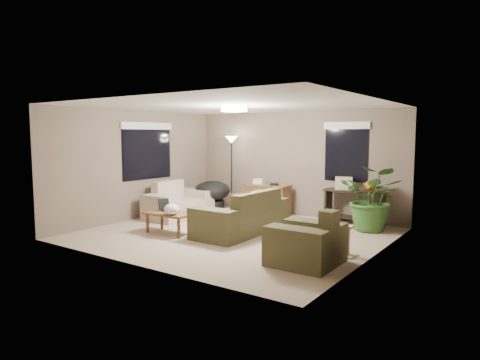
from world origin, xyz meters
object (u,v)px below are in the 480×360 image
Objects in this scene: loveseat at (178,205)px; coffee_table at (170,216)px; main_sofa at (244,218)px; console_table at (354,205)px; houseplant at (373,205)px; floor_lamp at (231,149)px; desk at (268,200)px; papasan_chair at (212,194)px; cat_scratching_post at (346,243)px; armchair at (307,244)px.

coffee_table is at bearing -51.99° from loveseat.
coffee_table is at bearing -141.94° from main_sofa.
console_table is 0.68m from houseplant.
coffee_table is 3.96m from console_table.
console_table is 0.68× the size of floor_lamp.
houseplant is at bearing 15.80° from loveseat.
console_table is (2.67, 2.92, 0.08)m from coffee_table.
loveseat reaches higher than console_table.
desk is 0.58× the size of floor_lamp.
desk is 0.85× the size of console_table.
cat_scratching_post is (4.21, -1.84, -0.25)m from papasan_chair.
main_sofa is at bearing 169.36° from cat_scratching_post.
houseplant is at bearing 38.06° from coffee_table.
armchair is at bearing -20.90° from loveseat.
cat_scratching_post is at bearing 65.70° from armchair.
desk is 2.20× the size of cat_scratching_post.
cat_scratching_post is at bearing -23.57° from papasan_chair.
floor_lamp is (-1.65, 1.85, 1.30)m from main_sofa.
papasan_chair is (-1.92, 1.41, 0.17)m from main_sofa.
armchair reaches higher than console_table.
papasan_chair is 2.20× the size of cat_scratching_post.
armchair is 0.81m from cat_scratching_post.
main_sofa reaches higher than cat_scratching_post.
main_sofa is at bearing -48.39° from floor_lamp.
houseplant is (0.53, -0.41, 0.09)m from console_table.
floor_lamp is 3.86m from houseplant.
armchair is at bearing -33.55° from papasan_chair.
papasan_chair is (-0.77, 2.31, 0.11)m from coffee_table.
cat_scratching_post is (4.46, -0.84, -0.08)m from loveseat.
loveseat is 4.40m from houseplant.
papasan_chair is at bearing 146.45° from armchair.
floor_lamp reaches higher than papasan_chair.
cat_scratching_post is at bearing -83.54° from houseplant.
console_table is 3.50m from papasan_chair.
console_table is at bearing 47.58° from coffee_table.
main_sofa is at bearing 149.22° from armchair.
papasan_chair is at bearing 108.53° from coffee_table.
floor_lamp is at bearing 176.25° from houseplant.
papasan_chair is at bearing 75.76° from loveseat.
armchair is 0.74× the size of houseplant.
main_sofa is 1.15× the size of floor_lamp.
houseplant is at bearing -6.07° from desk.
floor_lamp is at bearing 69.83° from loveseat.
desk is (0.57, 2.79, 0.02)m from coffee_table.
houseplant is at bearing 96.46° from cat_scratching_post.
papasan_chair is at bearing -177.08° from houseplant.
main_sofa is 2.20× the size of armchair.
loveseat is at bearing -156.45° from console_table.
armchair is 1.00× the size of coffee_table.
cat_scratching_post is at bearing -72.67° from console_table.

